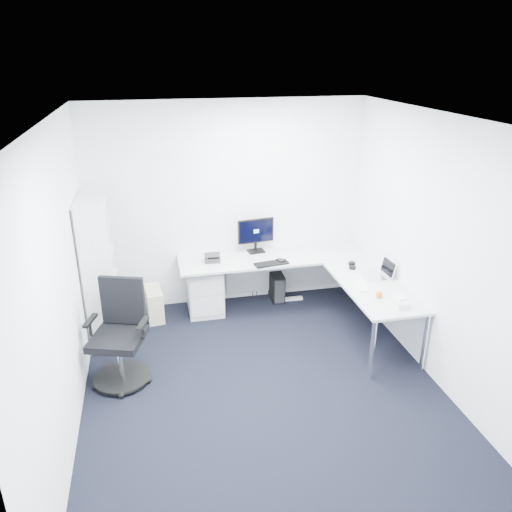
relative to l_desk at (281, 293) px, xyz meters
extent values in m
plane|color=black|center=(-0.55, -1.40, -0.37)|extent=(4.20, 4.20, 0.00)
plane|color=white|center=(-0.55, -1.40, 2.33)|extent=(4.20, 4.20, 0.00)
cube|color=white|center=(-0.55, 0.70, 0.98)|extent=(3.60, 0.02, 2.70)
cube|color=white|center=(-0.55, -3.50, 0.98)|extent=(3.60, 0.02, 2.70)
cube|color=white|center=(-2.35, -1.40, 0.98)|extent=(0.02, 4.20, 2.70)
cube|color=white|center=(1.25, -1.40, 0.98)|extent=(0.02, 4.20, 2.70)
cube|color=#BBBDBD|center=(-0.93, 0.42, -0.02)|extent=(0.45, 0.56, 0.69)
cube|color=black|center=(0.09, 0.56, -0.18)|extent=(0.18, 0.39, 0.38)
cube|color=#BCB99F|center=(-1.59, 0.35, -0.16)|extent=(0.24, 0.45, 0.41)
cube|color=silver|center=(0.27, 0.45, -0.35)|extent=(0.34, 0.07, 0.04)
cube|color=black|center=(-0.10, 0.10, 0.38)|extent=(0.45, 0.21, 0.02)
cube|color=black|center=(0.03, 0.14, 0.38)|extent=(0.10, 0.13, 0.04)
cube|color=silver|center=(0.76, -0.66, 0.37)|extent=(0.21, 0.48, 0.02)
sphere|color=#E45914|center=(0.83, -1.04, 0.40)|extent=(0.07, 0.07, 0.07)
cube|color=silver|center=(0.95, -1.27, 0.40)|extent=(0.13, 0.22, 0.08)
camera|label=1|loc=(-1.53, -5.51, 2.87)|focal=35.00mm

